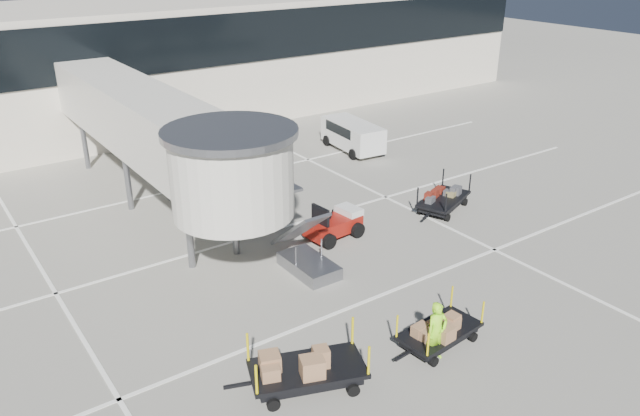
{
  "coord_description": "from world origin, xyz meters",
  "views": [
    {
      "loc": [
        -13.4,
        -12.8,
        12.18
      ],
      "look_at": [
        -0.09,
        6.1,
        2.0
      ],
      "focal_mm": 35.0,
      "sensor_mm": 36.0,
      "label": 1
    }
  ],
  "objects_px": {
    "box_cart_near": "(441,331)",
    "box_cart_far": "(303,371)",
    "suitcase_cart": "(443,199)",
    "ground_worker": "(437,331)",
    "baggage_tug": "(334,224)",
    "minivan": "(351,133)"
  },
  "relations": [
    {
      "from": "box_cart_near",
      "to": "box_cart_far",
      "type": "relative_size",
      "value": 0.84
    },
    {
      "from": "suitcase_cart",
      "to": "box_cart_far",
      "type": "relative_size",
      "value": 0.93
    },
    {
      "from": "suitcase_cart",
      "to": "box_cart_far",
      "type": "xyz_separation_m",
      "value": [
        -12.65,
        -6.88,
        0.03
      ]
    },
    {
      "from": "box_cart_near",
      "to": "box_cart_far",
      "type": "xyz_separation_m",
      "value": [
        -4.78,
        0.83,
        0.06
      ]
    },
    {
      "from": "box_cart_near",
      "to": "ground_worker",
      "type": "relative_size",
      "value": 1.78
    },
    {
      "from": "ground_worker",
      "to": "baggage_tug",
      "type": "bearing_deg",
      "value": 82.74
    },
    {
      "from": "ground_worker",
      "to": "minivan",
      "type": "height_order",
      "value": "ground_worker"
    },
    {
      "from": "box_cart_near",
      "to": "box_cart_far",
      "type": "distance_m",
      "value": 4.85
    },
    {
      "from": "suitcase_cart",
      "to": "baggage_tug",
      "type": "bearing_deg",
      "value": 152.87
    },
    {
      "from": "baggage_tug",
      "to": "box_cart_near",
      "type": "relative_size",
      "value": 0.75
    },
    {
      "from": "baggage_tug",
      "to": "box_cart_near",
      "type": "bearing_deg",
      "value": -107.79
    },
    {
      "from": "suitcase_cart",
      "to": "box_cart_far",
      "type": "bearing_deg",
      "value": -173.1
    },
    {
      "from": "baggage_tug",
      "to": "ground_worker",
      "type": "height_order",
      "value": "ground_worker"
    },
    {
      "from": "ground_worker",
      "to": "box_cart_far",
      "type": "bearing_deg",
      "value": 172.31
    },
    {
      "from": "suitcase_cart",
      "to": "ground_worker",
      "type": "xyz_separation_m",
      "value": [
        -8.51,
        -8.09,
        0.44
      ]
    },
    {
      "from": "box_cart_far",
      "to": "minivan",
      "type": "relative_size",
      "value": 0.88
    },
    {
      "from": "box_cart_far",
      "to": "ground_worker",
      "type": "height_order",
      "value": "ground_worker"
    },
    {
      "from": "suitcase_cart",
      "to": "ground_worker",
      "type": "distance_m",
      "value": 11.75
    },
    {
      "from": "suitcase_cart",
      "to": "minivan",
      "type": "distance_m",
      "value": 9.97
    },
    {
      "from": "box_cart_far",
      "to": "minivan",
      "type": "xyz_separation_m",
      "value": [
        14.65,
        16.63,
        0.47
      ]
    },
    {
      "from": "baggage_tug",
      "to": "suitcase_cart",
      "type": "bearing_deg",
      "value": -10.83
    },
    {
      "from": "suitcase_cart",
      "to": "ground_worker",
      "type": "relative_size",
      "value": 1.96
    }
  ]
}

